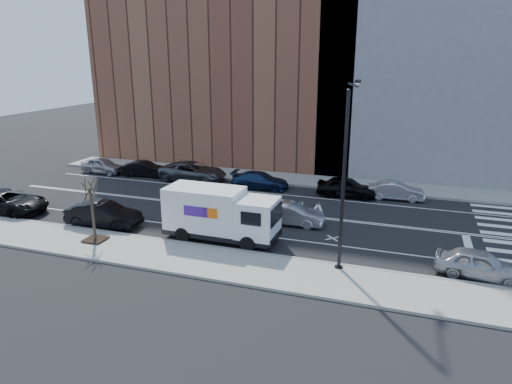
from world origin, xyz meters
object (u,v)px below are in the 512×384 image
Objects in this scene: far_parked_b at (145,169)px; driving_sedan at (291,214)px; fedex_van at (220,214)px; far_parked_a at (103,166)px; near_parked_front at (480,264)px.

driving_sedan reaches higher than far_parked_b.
driving_sedan is (3.27, 3.83, -0.92)m from fedex_van.
driving_sedan is at bearing -105.57° from far_parked_a.
fedex_van is at bearing 95.72° from near_parked_front.
far_parked_b is 0.99× the size of near_parked_front.
driving_sedan is (19.81, -7.34, -0.01)m from far_parked_a.
far_parked_b is at bearing 73.01° from near_parked_front.
far_parked_a is 4.26m from far_parked_b.
near_parked_front is (10.64, -4.22, 0.00)m from driving_sedan.
far_parked_a reaches higher than driving_sedan.
far_parked_b is 28.74m from near_parked_front.
near_parked_front reaches higher than far_parked_b.
fedex_van is 16.82m from far_parked_b.
far_parked_a reaches higher than far_parked_b.
far_parked_a is 1.02× the size of far_parked_b.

